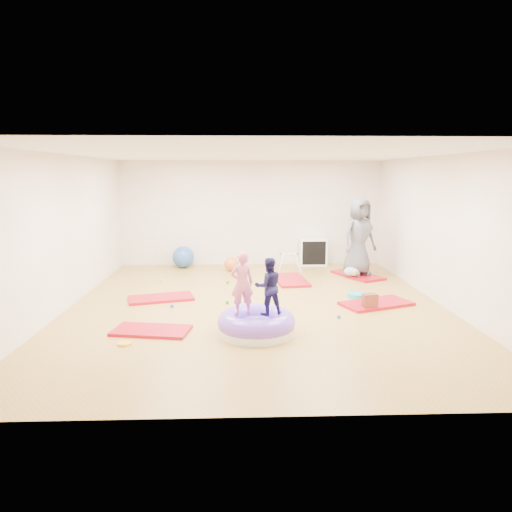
{
  "coord_description": "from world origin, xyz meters",
  "views": [
    {
      "loc": [
        -0.3,
        -8.3,
        2.46
      ],
      "look_at": [
        0.0,
        0.3,
        0.9
      ],
      "focal_mm": 32.0,
      "sensor_mm": 36.0,
      "label": 1
    }
  ],
  "objects": [
    {
      "name": "child_navy",
      "position": [
        0.13,
        -1.5,
        0.8
      ],
      "size": [
        0.49,
        0.42,
        0.9
      ],
      "primitive_type": "imported",
      "rotation": [
        0.0,
        0.0,
        3.34
      ],
      "color": "#16143F",
      "rests_on": "inflatable_cushion"
    },
    {
      "name": "cube_shelf",
      "position": [
        1.67,
        3.79,
        0.37
      ],
      "size": [
        0.73,
        0.36,
        0.73
      ],
      "color": "white",
      "rests_on": "ground"
    },
    {
      "name": "yellow_toy",
      "position": [
        -2.0,
        -1.92,
        0.02
      ],
      "size": [
        0.21,
        0.21,
        0.03
      ],
      "primitive_type": "cylinder",
      "color": "yellow",
      "rests_on": "ground"
    },
    {
      "name": "backpack",
      "position": [
        2.06,
        -0.34,
        0.15
      ],
      "size": [
        0.28,
        0.19,
        0.3
      ],
      "primitive_type": "cube",
      "rotation": [
        0.0,
        0.0,
        0.13
      ],
      "color": "#B6391E",
      "rests_on": "ground"
    },
    {
      "name": "ball_pit_balls",
      "position": [
        -0.47,
        0.56,
        0.03
      ],
      "size": [
        3.59,
        2.91,
        0.07
      ],
      "color": "#208C12",
      "rests_on": "ground"
    },
    {
      "name": "exercise_ball_blue",
      "position": [
        -1.81,
        3.6,
        0.29
      ],
      "size": [
        0.57,
        0.57,
        0.57
      ],
      "primitive_type": "sphere",
      "color": "#2A54A3",
      "rests_on": "ground"
    },
    {
      "name": "exercise_ball_orange",
      "position": [
        -0.53,
        3.12,
        0.18
      ],
      "size": [
        0.37,
        0.37,
        0.37
      ],
      "primitive_type": "sphere",
      "color": "orange",
      "rests_on": "ground"
    },
    {
      "name": "inflatable_cushion",
      "position": [
        -0.06,
        -1.52,
        0.15
      ],
      "size": [
        1.22,
        1.22,
        0.38
      ],
      "rotation": [
        0.0,
        0.0,
        0.24
      ],
      "color": "silver",
      "rests_on": "ground"
    },
    {
      "name": "child_pink",
      "position": [
        -0.28,
        -1.48,
        0.85
      ],
      "size": [
        0.4,
        0.31,
        0.99
      ],
      "primitive_type": "imported",
      "rotation": [
        0.0,
        0.0,
        3.35
      ],
      "color": "#DA6788",
      "rests_on": "inflatable_cushion"
    },
    {
      "name": "room",
      "position": [
        0.0,
        0.0,
        1.4
      ],
      "size": [
        7.01,
        8.01,
        2.81
      ],
      "color": "#A9843D",
      "rests_on": "ground"
    },
    {
      "name": "gym_mat_mid_left",
      "position": [
        -1.88,
        0.51,
        0.03
      ],
      "size": [
        1.37,
        0.94,
        0.05
      ],
      "primitive_type": "cube",
      "rotation": [
        0.0,
        0.0,
        0.27
      ],
      "color": "maroon",
      "rests_on": "ground"
    },
    {
      "name": "infant_play_gym",
      "position": [
        0.94,
        3.13,
        0.3
      ],
      "size": [
        0.59,
        0.56,
        0.45
      ],
      "rotation": [
        0.0,
        0.0,
        -0.16
      ],
      "color": "white",
      "rests_on": "ground"
    },
    {
      "name": "adult_caregiver",
      "position": [
        2.53,
        2.38,
        0.97
      ],
      "size": [
        1.06,
        0.92,
        1.84
      ],
      "primitive_type": "imported",
      "rotation": [
        0.0,
        0.0,
        0.46
      ],
      "color": "#4C4D55",
      "rests_on": "gym_mat_rear_right"
    },
    {
      "name": "gym_mat_rear_right",
      "position": [
        2.54,
        2.41,
        0.03
      ],
      "size": [
        1.16,
        1.47,
        0.05
      ],
      "primitive_type": "cube",
      "rotation": [
        0.0,
        0.0,
        2.01
      ],
      "color": "maroon",
      "rests_on": "ground"
    },
    {
      "name": "gym_mat_right",
      "position": [
        2.27,
        -0.04,
        0.03
      ],
      "size": [
        1.48,
        1.1,
        0.06
      ],
      "primitive_type": "cube",
      "rotation": [
        0.0,
        0.0,
        0.37
      ],
      "color": "maroon",
      "rests_on": "ground"
    },
    {
      "name": "balance_disc",
      "position": [
        2.05,
        0.52,
        0.04
      ],
      "size": [
        0.4,
        0.4,
        0.09
      ],
      "primitive_type": "cylinder",
      "color": "#21AEAE",
      "rests_on": "ground"
    },
    {
      "name": "gym_mat_center_back",
      "position": [
        0.86,
        1.98,
        0.03
      ],
      "size": [
        0.8,
        1.4,
        0.06
      ],
      "primitive_type": "cube",
      "rotation": [
        0.0,
        0.0,
        1.67
      ],
      "color": "maroon",
      "rests_on": "ground"
    },
    {
      "name": "gym_mat_front_left",
      "position": [
        -1.71,
        -1.39,
        0.02
      ],
      "size": [
        1.27,
        0.78,
        0.05
      ],
      "primitive_type": "cube",
      "rotation": [
        0.0,
        0.0,
        -0.17
      ],
      "color": "maroon",
      "rests_on": "ground"
    },
    {
      "name": "infant",
      "position": [
        2.36,
        2.17,
        0.17
      ],
      "size": [
        0.38,
        0.39,
        0.23
      ],
      "color": "#95C5F3",
      "rests_on": "gym_mat_rear_right"
    }
  ]
}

